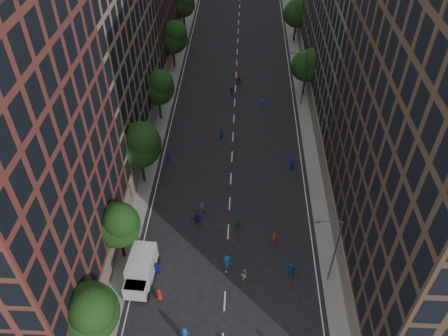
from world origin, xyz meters
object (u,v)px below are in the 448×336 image
object	(u,v)px
cargo_van	(141,270)
skater_0	(185,335)
streetlamp_near	(333,249)
streetlamp_far	(303,76)

from	to	relation	value
cargo_van	skater_0	bearing A→B (deg)	-47.54
streetlamp_near	cargo_van	size ratio (longest dim) A/B	1.60
streetlamp_far	cargo_van	distance (m)	38.94
streetlamp_far	cargo_van	size ratio (longest dim) A/B	1.60
streetlamp_near	skater_0	size ratio (longest dim) A/B	4.96
streetlamp_far	cargo_van	xyz separation A→B (m)	(-19.05, -33.77, -3.63)
streetlamp_near	skater_0	distance (m)	16.17
streetlamp_far	skater_0	world-z (taller)	streetlamp_far
streetlamp_near	streetlamp_far	world-z (taller)	same
streetlamp_far	streetlamp_near	bearing A→B (deg)	-90.00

